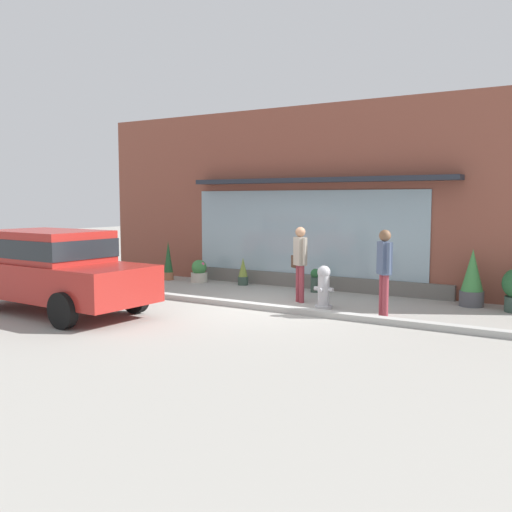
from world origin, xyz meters
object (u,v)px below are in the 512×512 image
fire_hydrant (324,287)px  potted_plant_by_entrance (168,261)px  potted_plant_doorstep (199,272)px  potted_plant_window_left (472,279)px  potted_plant_near_hydrant (243,272)px  parked_car_red (52,266)px  pedestrian_passerby (384,266)px  pedestrian_with_handbag (300,258)px  potted_plant_trailing_edge (315,280)px

fire_hydrant → potted_plant_by_entrance: potted_plant_by_entrance is taller
fire_hydrant → potted_plant_doorstep: size_ratio=1.45×
fire_hydrant → potted_plant_by_entrance: size_ratio=0.81×
potted_plant_by_entrance → potted_plant_window_left: bearing=1.7°
potted_plant_near_hydrant → parked_car_red: bearing=-103.5°
potted_plant_doorstep → parked_car_red: bearing=-89.0°
fire_hydrant → potted_plant_doorstep: 4.92m
parked_car_red → potted_plant_doorstep: parked_car_red is taller
pedestrian_passerby → potted_plant_by_entrance: (-7.07, 1.90, -0.48)m
potted_plant_doorstep → pedestrian_with_handbag: bearing=-19.0°
potted_plant_by_entrance → potted_plant_doorstep: potted_plant_by_entrance is taller
pedestrian_passerby → potted_plant_trailing_edge: (-2.49, 2.11, -0.71)m
pedestrian_with_handbag → potted_plant_trailing_edge: bearing=-41.5°
pedestrian_with_handbag → potted_plant_near_hydrant: 2.98m
potted_plant_near_hydrant → potted_plant_doorstep: (-1.34, -0.18, -0.06)m
fire_hydrant → potted_plant_trailing_edge: fire_hydrant is taller
potted_plant_near_hydrant → potted_plant_window_left: size_ratio=0.60×
fire_hydrant → pedestrian_with_handbag: bearing=153.5°
potted_plant_near_hydrant → potted_plant_doorstep: potted_plant_near_hydrant is taller
pedestrian_with_handbag → potted_plant_trailing_edge: pedestrian_with_handbag is taller
potted_plant_by_entrance → potted_plant_trailing_edge: size_ratio=1.91×
pedestrian_with_handbag → potted_plant_near_hydrant: (-2.49, 1.50, -0.64)m
pedestrian_passerby → potted_plant_by_entrance: size_ratio=1.53×
potted_plant_window_left → potted_plant_by_entrance: potted_plant_window_left is taller
pedestrian_with_handbag → parked_car_red: pedestrian_with_handbag is taller
potted_plant_near_hydrant → potted_plant_doorstep: 1.36m
potted_plant_near_hydrant → potted_plant_by_entrance: (-2.38, -0.27, 0.19)m
fire_hydrant → potted_plant_trailing_edge: bearing=120.4°
pedestrian_passerby → parked_car_red: pedestrian_passerby is taller
potted_plant_near_hydrant → potted_plant_by_entrance: bearing=-173.5°
fire_hydrant → potted_plant_window_left: potted_plant_window_left is taller
potted_plant_by_entrance → potted_plant_doorstep: bearing=4.9°
fire_hydrant → potted_plant_trailing_edge: 2.13m
potted_plant_by_entrance → potted_plant_doorstep: size_ratio=1.79×
potted_plant_window_left → potted_plant_doorstep: 7.27m
pedestrian_with_handbag → pedestrian_passerby: (2.19, -0.67, 0.03)m
pedestrian_passerby → fire_hydrant: bearing=37.9°
fire_hydrant → pedestrian_passerby: size_ratio=0.53×
potted_plant_trailing_edge → potted_plant_window_left: bearing=0.7°
potted_plant_window_left → potted_plant_by_entrance: (-8.30, -0.25, -0.05)m
fire_hydrant → pedestrian_passerby: (1.42, -0.28, 0.56)m
pedestrian_with_handbag → potted_plant_near_hydrant: size_ratio=2.28×
parked_car_red → potted_plant_by_entrance: parked_car_red is taller
parked_car_red → potted_plant_doorstep: 5.08m
potted_plant_window_left → potted_plant_by_entrance: bearing=-178.3°
pedestrian_with_handbag → potted_plant_by_entrance: size_ratio=1.51×
pedestrian_with_handbag → parked_car_red: 5.28m
potted_plant_near_hydrant → potted_plant_window_left: potted_plant_window_left is taller
pedestrian_with_handbag → potted_plant_doorstep: size_ratio=2.71×
pedestrian_passerby → potted_plant_window_left: 2.51m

